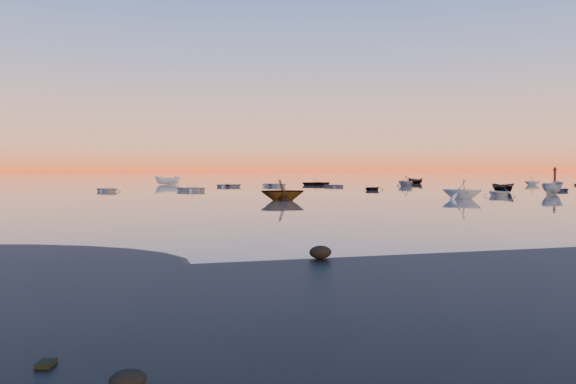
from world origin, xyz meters
name	(u,v)px	position (x,y,z in m)	size (l,w,h in m)	color
ground	(206,182)	(0.00, 100.00, 0.00)	(600.00, 600.00, 0.00)	#675F56
mud_lobes	(549,240)	(0.00, -1.00, 0.01)	(140.00, 6.00, 0.07)	black
moored_fleet	(251,190)	(0.00, 53.00, 0.00)	(124.00, 58.00, 1.20)	white
boat_near_center	(552,194)	(28.01, 31.37, 0.00)	(3.97, 1.68, 1.37)	slate
boat_near_right	(462,199)	(13.74, 26.09, 0.00)	(3.73, 1.68, 1.30)	white
channel_marker	(555,180)	(38.65, 43.28, 1.26)	(0.89, 0.89, 3.18)	#470F0F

